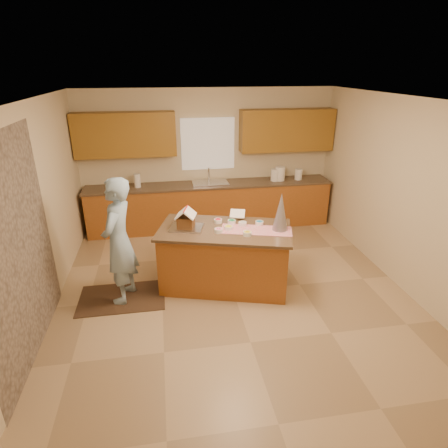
{
  "coord_description": "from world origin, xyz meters",
  "views": [
    {
      "loc": [
        -0.91,
        -4.64,
        3.08
      ],
      "look_at": [
        -0.1,
        0.2,
        1.0
      ],
      "focal_mm": 30.12,
      "sensor_mm": 36.0,
      "label": 1
    }
  ],
  "objects": [
    {
      "name": "floor",
      "position": [
        0.0,
        0.0,
        0.0
      ],
      "size": [
        5.5,
        5.5,
        0.0
      ],
      "primitive_type": "plane",
      "color": "tan",
      "rests_on": "ground"
    },
    {
      "name": "ceiling",
      "position": [
        0.0,
        0.0,
        2.7
      ],
      "size": [
        5.5,
        5.5,
        0.0
      ],
      "primitive_type": "plane",
      "color": "silver",
      "rests_on": "floor"
    },
    {
      "name": "wall_back",
      "position": [
        0.0,
        2.75,
        1.35
      ],
      "size": [
        5.5,
        5.5,
        0.0
      ],
      "primitive_type": "plane",
      "color": "beige",
      "rests_on": "floor"
    },
    {
      "name": "wall_front",
      "position": [
        0.0,
        -2.75,
        1.35
      ],
      "size": [
        5.5,
        5.5,
        0.0
      ],
      "primitive_type": "plane",
      "color": "beige",
      "rests_on": "floor"
    },
    {
      "name": "wall_left",
      "position": [
        -2.5,
        0.0,
        1.35
      ],
      "size": [
        5.5,
        5.5,
        0.0
      ],
      "primitive_type": "plane",
      "color": "beige",
      "rests_on": "floor"
    },
    {
      "name": "wall_right",
      "position": [
        2.5,
        0.0,
        1.35
      ],
      "size": [
        5.5,
        5.5,
        0.0
      ],
      "primitive_type": "plane",
      "color": "beige",
      "rests_on": "floor"
    },
    {
      "name": "stone_accent",
      "position": [
        -2.48,
        -0.8,
        1.25
      ],
      "size": [
        0.0,
        2.5,
        2.5
      ],
      "primitive_type": "plane",
      "rotation": [
        1.57,
        0.0,
        1.57
      ],
      "color": "gray",
      "rests_on": "wall_left"
    },
    {
      "name": "window_curtain",
      "position": [
        0.0,
        2.72,
        1.65
      ],
      "size": [
        1.05,
        0.03,
        1.0
      ],
      "primitive_type": "cube",
      "color": "white",
      "rests_on": "wall_back"
    },
    {
      "name": "back_counter_base",
      "position": [
        0.0,
        2.45,
        0.44
      ],
      "size": [
        4.8,
        0.6,
        0.88
      ],
      "primitive_type": "cube",
      "color": "#9B4D20",
      "rests_on": "floor"
    },
    {
      "name": "back_counter_top",
      "position": [
        0.0,
        2.45,
        0.9
      ],
      "size": [
        4.85,
        0.63,
        0.04
      ],
      "primitive_type": "cube",
      "color": "brown",
      "rests_on": "back_counter_base"
    },
    {
      "name": "upper_cabinet_left",
      "position": [
        -1.55,
        2.57,
        1.9
      ],
      "size": [
        1.85,
        0.35,
        0.8
      ],
      "primitive_type": "cube",
      "color": "#996720",
      "rests_on": "wall_back"
    },
    {
      "name": "upper_cabinet_right",
      "position": [
        1.55,
        2.57,
        1.9
      ],
      "size": [
        1.85,
        0.35,
        0.8
      ],
      "primitive_type": "cube",
      "color": "#996720",
      "rests_on": "wall_back"
    },
    {
      "name": "sink",
      "position": [
        0.0,
        2.45,
        0.89
      ],
      "size": [
        0.7,
        0.45,
        0.12
      ],
      "primitive_type": "cube",
      "color": "silver",
      "rests_on": "back_counter_top"
    },
    {
      "name": "faucet",
      "position": [
        0.0,
        2.63,
        1.06
      ],
      "size": [
        0.03,
        0.03,
        0.28
      ],
      "primitive_type": "cylinder",
      "color": "silver",
      "rests_on": "back_counter_top"
    },
    {
      "name": "island_base",
      "position": [
        -0.09,
        0.21,
        0.44
      ],
      "size": [
        1.98,
        1.37,
        0.88
      ],
      "primitive_type": "cube",
      "rotation": [
        0.0,
        0.0,
        -0.28
      ],
      "color": "#9B4D20",
      "rests_on": "floor"
    },
    {
      "name": "island_top",
      "position": [
        -0.09,
        0.21,
        0.9
      ],
      "size": [
        2.08,
        1.46,
        0.04
      ],
      "primitive_type": "cube",
      "rotation": [
        0.0,
        0.0,
        -0.28
      ],
      "color": "brown",
      "rests_on": "island_base"
    },
    {
      "name": "table_runner",
      "position": [
        0.35,
        0.09,
        0.92
      ],
      "size": [
        1.06,
        0.62,
        0.01
      ],
      "primitive_type": "cube",
      "rotation": [
        0.0,
        0.0,
        -0.28
      ],
      "color": "#B40C28",
      "rests_on": "island_top"
    },
    {
      "name": "baking_tray",
      "position": [
        -0.63,
        0.32,
        0.93
      ],
      "size": [
        0.54,
        0.45,
        0.03
      ],
      "primitive_type": "cube",
      "rotation": [
        0.0,
        0.0,
        -0.28
      ],
      "color": "silver",
      "rests_on": "island_top"
    },
    {
      "name": "cookbook",
      "position": [
        0.16,
        0.53,
        1.01
      ],
      "size": [
        0.26,
        0.23,
        0.09
      ],
      "primitive_type": "cube",
      "rotation": [
        -1.13,
        0.0,
        -0.28
      ],
      "color": "white",
      "rests_on": "island_top"
    },
    {
      "name": "tinsel_tree",
      "position": [
        0.68,
        0.04,
        1.2
      ],
      "size": [
        0.27,
        0.27,
        0.55
      ],
      "primitive_type": "cone",
      "rotation": [
        0.0,
        0.0,
        -0.28
      ],
      "color": "silver",
      "rests_on": "island_top"
    },
    {
      "name": "rug",
      "position": [
        -1.6,
        0.08,
        0.01
      ],
      "size": [
        1.2,
        0.78,
        0.01
      ],
      "primitive_type": "cube",
      "color": "black",
      "rests_on": "floor"
    },
    {
      "name": "boy",
      "position": [
        -1.55,
        0.08,
        0.9
      ],
      "size": [
        0.59,
        0.74,
        1.77
      ],
      "primitive_type": "imported",
      "rotation": [
        0.0,
        0.0,
        -1.86
      ],
      "color": "#8DADC8",
      "rests_on": "rug"
    },
    {
      "name": "canister_a",
      "position": [
        1.32,
        2.45,
        1.04
      ],
      "size": [
        0.17,
        0.17,
        0.24
      ],
      "primitive_type": "cylinder",
      "color": "white",
      "rests_on": "back_counter_top"
    },
    {
      "name": "canister_b",
      "position": [
        1.43,
        2.45,
        1.06
      ],
      "size": [
        0.2,
        0.2,
        0.28
      ],
      "primitive_type": "cylinder",
      "color": "white",
      "rests_on": "back_counter_top"
    },
    {
      "name": "canister_c",
      "position": [
        1.82,
        2.45,
        1.03
      ],
      "size": [
        0.15,
        0.15,
        0.22
      ],
      "primitive_type": "cylinder",
      "color": "white",
      "rests_on": "back_counter_top"
    },
    {
      "name": "paper_towel",
      "position": [
        -1.4,
        2.45,
        1.05
      ],
      "size": [
        0.12,
        0.12,
        0.26
      ],
      "primitive_type": "cylinder",
      "color": "white",
      "rests_on": "back_counter_top"
    },
    {
      "name": "gingerbread_house",
      "position": [
        -0.63,
        0.32,
        1.05
      ],
      "size": [
        0.34,
        0.35,
        0.28
      ],
      "color": "#573716",
      "rests_on": "baking_tray"
    },
    {
      "name": "candy_bowls",
      "position": [
        0.07,
        0.23,
        0.95
      ],
      "size": [
        0.75,
        0.63,
        0.06
      ],
      "color": "gold",
      "rests_on": "island_top"
    }
  ]
}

